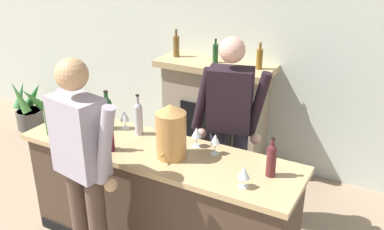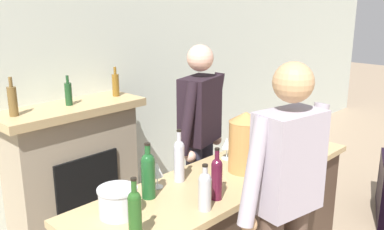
# 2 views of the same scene
# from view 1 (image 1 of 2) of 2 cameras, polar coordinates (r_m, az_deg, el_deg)

# --- Properties ---
(wall_back_panel) EXTENTS (12.00, 0.07, 2.75)m
(wall_back_panel) POSITION_cam_1_polar(r_m,az_deg,el_deg) (4.73, 6.31, 9.62)
(wall_back_panel) COLOR silver
(wall_back_panel) RESTS_ON ground_plane
(bar_counter) EXTENTS (2.28, 0.64, 0.93)m
(bar_counter) POSITION_cam_1_polar(r_m,az_deg,el_deg) (3.57, -4.49, -11.22)
(bar_counter) COLOR #423024
(bar_counter) RESTS_ON ground_plane
(fireplace_stone) EXTENTS (1.28, 0.52, 1.51)m
(fireplace_stone) POSITION_cam_1_polar(r_m,az_deg,el_deg) (4.80, 3.04, 0.31)
(fireplace_stone) COLOR gray
(fireplace_stone) RESTS_ON ground_plane
(potted_plant_corner) EXTENTS (0.38, 0.41, 0.71)m
(potted_plant_corner) POSITION_cam_1_polar(r_m,az_deg,el_deg) (6.17, -20.91, 0.69)
(potted_plant_corner) COLOR #514E49
(potted_plant_corner) RESTS_ON ground_plane
(person_customer) EXTENTS (0.65, 0.35, 1.79)m
(person_customer) POSITION_cam_1_polar(r_m,az_deg,el_deg) (3.02, -14.26, -7.23)
(person_customer) COLOR #4D3A2F
(person_customer) RESTS_ON ground_plane
(person_bartender) EXTENTS (0.64, 0.37, 1.74)m
(person_bartender) POSITION_cam_1_polar(r_m,az_deg,el_deg) (3.61, 4.96, -1.75)
(person_bartender) COLOR #353345
(person_bartender) RESTS_ON ground_plane
(copper_dispenser) EXTENTS (0.23, 0.27, 0.42)m
(copper_dispenser) POSITION_cam_1_polar(r_m,az_deg,el_deg) (3.13, -2.81, -2.12)
(copper_dispenser) COLOR #BD8446
(copper_dispenser) RESTS_ON bar_counter
(ice_bucket_steel) EXTENTS (0.22, 0.22, 0.16)m
(ice_bucket_steel) POSITION_cam_1_polar(r_m,az_deg,el_deg) (3.82, -14.57, -0.12)
(ice_bucket_steel) COLOR silver
(ice_bucket_steel) RESTS_ON bar_counter
(wine_bottle_merlot_tall) EXTENTS (0.07, 0.07, 0.33)m
(wine_bottle_merlot_tall) POSITION_cam_1_polar(r_m,az_deg,el_deg) (3.69, -18.57, -0.37)
(wine_bottle_merlot_tall) COLOR #214C1B
(wine_bottle_merlot_tall) RESTS_ON bar_counter
(wine_bottle_port_short) EXTENTS (0.08, 0.08, 0.34)m
(wine_bottle_port_short) POSITION_cam_1_polar(r_m,az_deg,el_deg) (3.66, -11.23, 0.41)
(wine_bottle_port_short) COLOR #194C21
(wine_bottle_port_short) RESTS_ON bar_counter
(wine_bottle_chardonnay_pale) EXTENTS (0.07, 0.07, 0.32)m
(wine_bottle_chardonnay_pale) POSITION_cam_1_polar(r_m,az_deg,el_deg) (3.30, -10.94, -2.48)
(wine_bottle_chardonnay_pale) COLOR #4C1227
(wine_bottle_chardonnay_pale) RESTS_ON bar_counter
(wine_bottle_burgundy_dark) EXTENTS (0.07, 0.07, 0.30)m
(wine_bottle_burgundy_dark) POSITION_cam_1_polar(r_m,az_deg,el_deg) (2.97, 10.55, -5.77)
(wine_bottle_burgundy_dark) COLOR #522023
(wine_bottle_burgundy_dark) RESTS_ON bar_counter
(wine_bottle_cabernet_heavy) EXTENTS (0.07, 0.07, 0.35)m
(wine_bottle_cabernet_heavy) POSITION_cam_1_polar(r_m,az_deg,el_deg) (3.52, -7.15, -0.27)
(wine_bottle_cabernet_heavy) COLOR #B2B1C1
(wine_bottle_cabernet_heavy) RESTS_ON bar_counter
(wine_bottle_rose_blush) EXTENTS (0.07, 0.07, 0.27)m
(wine_bottle_rose_blush) POSITION_cam_1_polar(r_m,az_deg,el_deg) (3.37, -13.28, -2.46)
(wine_bottle_rose_blush) COLOR #AAAAB0
(wine_bottle_rose_blush) RESTS_ON bar_counter
(wine_glass_back_row) EXTENTS (0.07, 0.07, 0.16)m
(wine_glass_back_row) POSITION_cam_1_polar(r_m,az_deg,el_deg) (3.21, 3.12, -3.33)
(wine_glass_back_row) COLOR silver
(wine_glass_back_row) RESTS_ON bar_counter
(wine_glass_front_right) EXTENTS (0.08, 0.08, 0.17)m
(wine_glass_front_right) POSITION_cam_1_polar(r_m,az_deg,el_deg) (3.65, -8.98, -0.17)
(wine_glass_front_right) COLOR silver
(wine_glass_front_right) RESTS_ON bar_counter
(wine_glass_front_left) EXTENTS (0.08, 0.08, 0.16)m
(wine_glass_front_left) POSITION_cam_1_polar(r_m,az_deg,el_deg) (2.83, 6.93, -7.67)
(wine_glass_front_left) COLOR silver
(wine_glass_front_left) RESTS_ON bar_counter
(wine_glass_mid_counter) EXTENTS (0.08, 0.08, 0.16)m
(wine_glass_mid_counter) POSITION_cam_1_polar(r_m,az_deg,el_deg) (3.31, 0.61, -2.43)
(wine_glass_mid_counter) COLOR silver
(wine_glass_mid_counter) RESTS_ON bar_counter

